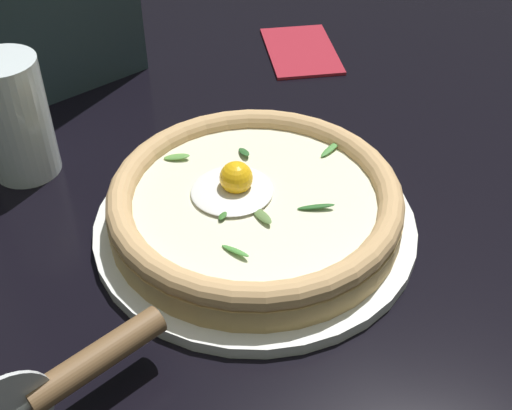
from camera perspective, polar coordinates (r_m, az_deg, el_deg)
ground_plane at (r=0.67m, az=2.57°, el=-2.13°), size 2.40×2.40×0.03m
pizza_plate at (r=0.64m, az=0.00°, el=-1.77°), size 0.30×0.30×0.01m
pizza at (r=0.62m, az=-0.03°, el=0.12°), size 0.27×0.27×0.06m
pizza_cutter at (r=0.50m, az=-15.30°, el=-13.67°), size 0.17×0.06×0.08m
drinking_glass at (r=0.73m, az=-19.50°, el=6.31°), size 0.07×0.07×0.13m
folded_napkin at (r=0.94m, az=3.82°, el=12.96°), size 0.13×0.16×0.01m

